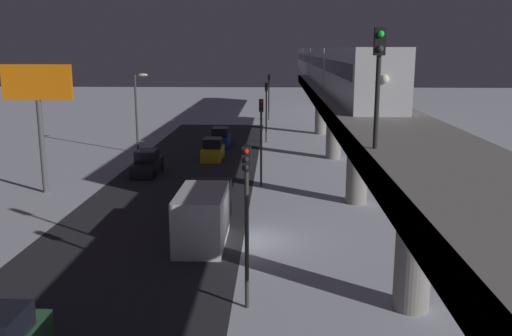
{
  "coord_description": "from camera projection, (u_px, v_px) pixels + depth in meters",
  "views": [
    {
      "loc": [
        -1.26,
        27.82,
        9.9
      ],
      "look_at": [
        0.24,
        -12.54,
        1.22
      ],
      "focal_mm": 38.92,
      "sensor_mm": 36.0,
      "label": 1
    }
  ],
  "objects": [
    {
      "name": "street_lamp_far",
      "position": [
        138.0,
        103.0,
        53.15
      ],
      "size": [
        1.35,
        0.44,
        7.65
      ],
      "color": "#38383D",
      "rests_on": "ground_plane"
    },
    {
      "name": "traffic_light_distant",
      "position": [
        269.0,
        90.0,
        78.52
      ],
      "size": [
        0.32,
        0.44,
        6.4
      ],
      "color": "#2D2D2D",
      "rests_on": "ground_plane"
    },
    {
      "name": "elevated_railway",
      "position": [
        379.0,
        134.0,
        27.87
      ],
      "size": [
        5.0,
        91.22,
        6.6
      ],
      "color": "gray",
      "rests_on": "ground_plane"
    },
    {
      "name": "commercial_billboard",
      "position": [
        38.0,
        95.0,
        37.71
      ],
      "size": [
        4.8,
        0.36,
        8.9
      ],
      "color": "#4C4C51",
      "rests_on": "ground_plane"
    },
    {
      "name": "ground_plane",
      "position": [
        252.0,
        240.0,
        29.3
      ],
      "size": [
        240.0,
        240.0,
        0.0
      ],
      "primitive_type": "plane",
      "color": "silver"
    },
    {
      "name": "sedan_blue",
      "position": [
        220.0,
        139.0,
        57.53
      ],
      "size": [
        1.8,
        4.44,
        1.97
      ],
      "rotation": [
        0.0,
        0.0,
        3.14
      ],
      "color": "navy",
      "rests_on": "ground_plane"
    },
    {
      "name": "sedan_yellow",
      "position": [
        213.0,
        151.0,
        50.65
      ],
      "size": [
        1.8,
        4.04,
        1.97
      ],
      "rotation": [
        0.0,
        0.0,
        3.14
      ],
      "color": "gold",
      "rests_on": "ground_plane"
    },
    {
      "name": "avenue_asphalt",
      "position": [
        140.0,
        239.0,
        29.51
      ],
      "size": [
        11.0,
        91.22,
        0.01
      ],
      "primitive_type": "cube",
      "color": "#28282D",
      "rests_on": "ground_plane"
    },
    {
      "name": "box_truck",
      "position": [
        204.0,
        213.0,
        29.5
      ],
      "size": [
        2.4,
        7.4,
        2.8
      ],
      "color": "black",
      "rests_on": "ground_plane"
    },
    {
      "name": "subway_train",
      "position": [
        323.0,
        63.0,
        63.25
      ],
      "size": [
        2.94,
        74.07,
        3.4
      ],
      "color": "#B7BABF",
      "rests_on": "elevated_railway"
    },
    {
      "name": "traffic_light_mid",
      "position": [
        261.0,
        130.0,
        40.05
      ],
      "size": [
        0.32,
        0.44,
        6.4
      ],
      "color": "#2D2D2D",
      "rests_on": "ground_plane"
    },
    {
      "name": "traffic_light_far",
      "position": [
        266.0,
        104.0,
        59.29
      ],
      "size": [
        0.32,
        0.44,
        6.4
      ],
      "color": "#2D2D2D",
      "rests_on": "ground_plane"
    },
    {
      "name": "sedan_black",
      "position": [
        147.0,
        165.0,
        44.68
      ],
      "size": [
        1.91,
        4.52,
        1.97
      ],
      "color": "black",
      "rests_on": "ground_plane"
    },
    {
      "name": "rail_signal",
      "position": [
        379.0,
        67.0,
        18.23
      ],
      "size": [
        0.36,
        0.41,
        4.0
      ],
      "color": "black",
      "rests_on": "elevated_railway"
    },
    {
      "name": "traffic_light_near",
      "position": [
        247.0,
        204.0,
        20.81
      ],
      "size": [
        0.32,
        0.44,
        6.4
      ],
      "color": "#2D2D2D",
      "rests_on": "ground_plane"
    }
  ]
}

